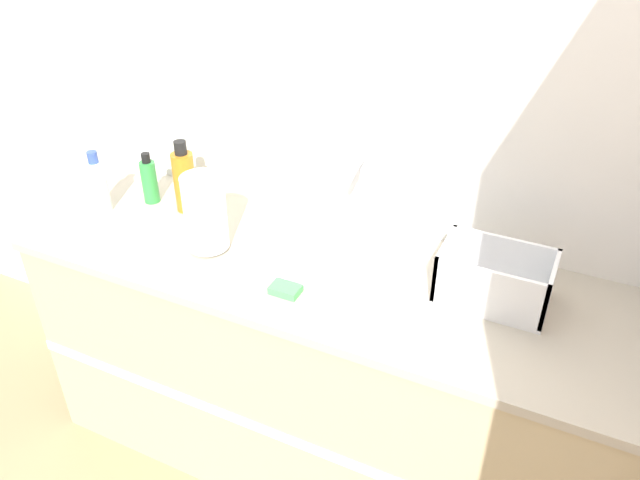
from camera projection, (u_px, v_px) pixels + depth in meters
The scene contains 9 objects.
wall_back at pixel (366, 110), 2.03m from camera, with size 4.39×0.06×2.60m.
counter_cabinet at pixel (320, 368), 2.23m from camera, with size 2.01×0.65×0.90m.
sink at pixel (341, 251), 2.03m from camera, with size 0.48×0.41×0.29m.
paper_towel_roll at pixel (205, 213), 2.00m from camera, with size 0.14×0.14×0.26m.
dish_rack at pixel (494, 282), 1.81m from camera, with size 0.32×0.20×0.16m.
bottle_green at pixel (149, 181), 2.30m from camera, with size 0.06×0.06×0.20m.
bottle_amber at pixel (185, 180), 2.24m from camera, with size 0.08×0.08×0.27m.
bottle_clear at pixel (98, 185), 2.23m from camera, with size 0.06×0.06×0.23m.
sponge at pixel (285, 290), 1.86m from camera, with size 0.09×0.06×0.02m.
Camera 1 is at (0.70, -1.16, 2.04)m, focal length 35.00 mm.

